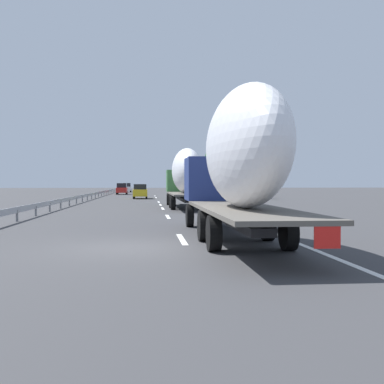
% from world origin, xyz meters
% --- Properties ---
extents(ground_plane, '(260.00, 260.00, 0.00)m').
position_xyz_m(ground_plane, '(40.00, 0.00, 0.00)').
color(ground_plane, '#38383A').
extents(lane_stripe_0, '(3.20, 0.20, 0.01)m').
position_xyz_m(lane_stripe_0, '(2.00, -1.80, 0.00)').
color(lane_stripe_0, white).
rests_on(lane_stripe_0, ground_plane).
extents(lane_stripe_1, '(3.20, 0.20, 0.01)m').
position_xyz_m(lane_stripe_1, '(12.99, -1.80, 0.00)').
color(lane_stripe_1, white).
rests_on(lane_stripe_1, ground_plane).
extents(lane_stripe_2, '(3.20, 0.20, 0.01)m').
position_xyz_m(lane_stripe_2, '(21.74, -1.80, 0.00)').
color(lane_stripe_2, white).
rests_on(lane_stripe_2, ground_plane).
extents(lane_stripe_3, '(3.20, 0.20, 0.01)m').
position_xyz_m(lane_stripe_3, '(27.95, -1.80, 0.00)').
color(lane_stripe_3, white).
rests_on(lane_stripe_3, ground_plane).
extents(lane_stripe_4, '(3.20, 0.20, 0.01)m').
position_xyz_m(lane_stripe_4, '(34.07, -1.80, 0.00)').
color(lane_stripe_4, white).
rests_on(lane_stripe_4, ground_plane).
extents(lane_stripe_5, '(3.20, 0.20, 0.01)m').
position_xyz_m(lane_stripe_5, '(48.02, -1.80, 0.00)').
color(lane_stripe_5, white).
rests_on(lane_stripe_5, ground_plane).
extents(lane_stripe_6, '(3.20, 0.20, 0.01)m').
position_xyz_m(lane_stripe_6, '(56.74, -1.80, 0.00)').
color(lane_stripe_6, white).
rests_on(lane_stripe_6, ground_plane).
extents(edge_line_right, '(110.00, 0.20, 0.01)m').
position_xyz_m(edge_line_right, '(45.00, -5.50, 0.00)').
color(edge_line_right, white).
rests_on(edge_line_right, ground_plane).
extents(truck_lead, '(13.80, 2.55, 4.58)m').
position_xyz_m(truck_lead, '(22.35, -3.60, 2.59)').
color(truck_lead, '#387038').
rests_on(truck_lead, ground_plane).
extents(truck_trailing, '(14.39, 2.55, 4.94)m').
position_xyz_m(truck_trailing, '(1.09, -3.60, 2.74)').
color(truck_trailing, navy).
rests_on(truck_trailing, ground_plane).
extents(car_red_compact, '(4.67, 1.80, 1.90)m').
position_xyz_m(car_red_compact, '(66.01, 3.59, 0.95)').
color(car_red_compact, red).
rests_on(car_red_compact, ground_plane).
extents(car_yellow_coupe, '(4.56, 1.76, 1.81)m').
position_xyz_m(car_yellow_coupe, '(44.56, 0.22, 0.92)').
color(car_yellow_coupe, gold).
rests_on(car_yellow_coupe, ground_plane).
extents(car_white_van, '(4.68, 1.76, 1.91)m').
position_xyz_m(car_white_van, '(85.70, 3.56, 0.96)').
color(car_white_van, white).
rests_on(car_white_van, ground_plane).
extents(road_sign, '(0.10, 0.90, 3.12)m').
position_xyz_m(road_sign, '(46.40, -6.70, 2.16)').
color(road_sign, gray).
rests_on(road_sign, ground_plane).
extents(tree_0, '(2.59, 2.59, 7.47)m').
position_xyz_m(tree_0, '(55.00, -9.58, 4.70)').
color(tree_0, '#472D19').
rests_on(tree_0, ground_plane).
extents(tree_1, '(3.12, 3.12, 7.46)m').
position_xyz_m(tree_1, '(44.09, -12.95, 4.66)').
color(tree_1, '#472D19').
rests_on(tree_1, ground_plane).
extents(tree_2, '(3.55, 3.55, 7.20)m').
position_xyz_m(tree_2, '(78.58, -12.22, 4.24)').
color(tree_2, '#472D19').
rests_on(tree_2, ground_plane).
extents(tree_3, '(2.78, 2.78, 6.74)m').
position_xyz_m(tree_3, '(39.37, -9.77, 4.32)').
color(tree_3, '#472D19').
rests_on(tree_3, ground_plane).
extents(guardrail_median, '(94.00, 0.10, 0.76)m').
position_xyz_m(guardrail_median, '(43.00, 6.00, 0.58)').
color(guardrail_median, '#9EA0A5').
rests_on(guardrail_median, ground_plane).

